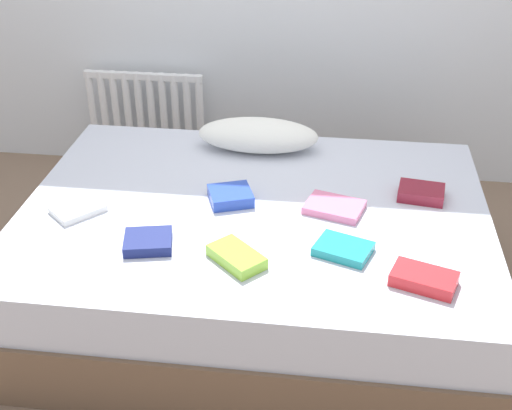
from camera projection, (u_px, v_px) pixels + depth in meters
ground_plane at (255, 300)px, 3.11m from camera, size 8.00×8.00×0.00m
bed at (255, 256)px, 2.98m from camera, size 2.00×1.50×0.50m
radiator at (146, 113)px, 4.02m from camera, size 0.70×0.04×0.50m
pillow at (258, 135)px, 3.28m from camera, size 0.59×0.26×0.15m
textbook_white at (78, 209)px, 2.81m from camera, size 0.24×0.25×0.03m
textbook_pink at (334, 207)px, 2.82m from camera, size 0.27×0.23×0.03m
textbook_red at (424, 279)px, 2.38m from camera, size 0.25×0.20×0.05m
textbook_blue at (231, 196)px, 2.88m from camera, size 0.22×0.22×0.05m
textbook_maroon at (421, 193)px, 2.90m from camera, size 0.21×0.17×0.05m
textbook_lime at (237, 257)px, 2.50m from camera, size 0.24×0.24×0.05m
textbook_teal at (343, 249)px, 2.55m from camera, size 0.24×0.21×0.03m
textbook_navy at (148, 242)px, 2.59m from camera, size 0.21×0.19×0.04m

